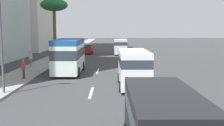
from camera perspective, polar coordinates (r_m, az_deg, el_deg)
ground_plane at (r=35.87m, az=-2.34°, el=0.65°), size 198.00×198.00×0.00m
sidewalk_right at (r=36.68m, az=-12.61°, el=0.75°), size 162.00×3.08×0.15m
lane_stripe_mid at (r=17.38m, az=-4.46°, el=-6.31°), size 3.20×0.16×0.01m
lane_stripe_far at (r=26.34m, az=-3.05°, el=-1.69°), size 3.20×0.16×0.01m
minibus_lead at (r=25.10m, az=-9.16°, el=1.76°), size 6.75×2.36×3.16m
van_second at (r=18.89m, az=4.62°, el=-0.70°), size 5.34×2.13×2.58m
van_third at (r=43.58m, az=1.78°, el=3.70°), size 4.61×2.17×2.52m
car_fourth at (r=45.84m, az=-5.34°, el=2.99°), size 4.34×1.82×1.61m
van_fifth at (r=8.27m, az=10.78°, el=-12.45°), size 4.91×2.14×2.22m
pedestrian_near_lamp at (r=22.34m, az=-18.43°, el=-1.07°), size 0.31×0.37×1.56m
pedestrian_mid_block at (r=29.77m, az=-17.04°, el=1.06°), size 0.30×0.36×1.65m
palm_tree at (r=37.56m, az=-12.30°, el=11.76°), size 3.68×3.68×8.06m
street_lamp at (r=17.56m, az=-22.48°, el=8.43°), size 0.24×0.97×7.28m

